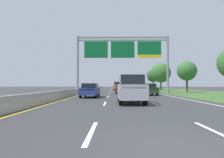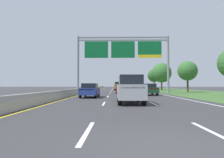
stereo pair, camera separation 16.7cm
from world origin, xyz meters
The scene contains 13 objects.
ground_plane centered at (0.00, 35.00, 0.00)m, with size 220.00×220.00×0.00m, color #333335.
lane_striping centered at (0.00, 34.54, 0.00)m, with size 11.96×106.00×0.01m.
grass_verge_right centered at (13.95, 35.00, 0.01)m, with size 14.00×110.00×0.02m, color #3D602D.
median_barrier_concrete centered at (-6.60, 35.00, 0.35)m, with size 0.60×110.00×0.85m.
overhead_sign_gantry centered at (0.30, 27.89, 6.69)m, with size 15.06×0.42×9.39m.
pickup_truck_gold centered at (-0.14, 47.37, 1.07)m, with size 2.14×5.45×2.20m.
car_red_centre_lane_sedan centered at (0.07, 27.98, 0.82)m, with size 1.91×4.44×1.57m.
car_blue_left_lane_sedan centered at (-3.81, 17.88, 0.82)m, with size 1.93×4.45×1.57m.
car_silver_centre_lane_suv centered at (0.12, 10.70, 1.10)m, with size 1.92×4.71×2.11m.
car_darkgreen_right_lane_sedan centered at (3.64, 22.98, 0.82)m, with size 1.94×4.45×1.57m.
roadside_tree_mid centered at (12.74, 33.41, 4.05)m, with size 3.69×3.69×5.91m.
roadside_tree_far centered at (11.14, 47.45, 4.54)m, with size 5.06×5.06×7.08m.
roadside_tree_distant centered at (11.66, 60.07, 4.39)m, with size 4.17×4.17×6.49m.
Camera 2 is at (-1.03, -4.46, 1.40)m, focal length 32.00 mm.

